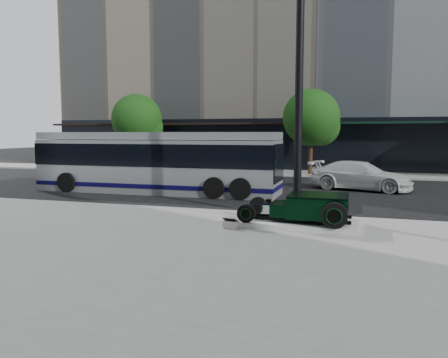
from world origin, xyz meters
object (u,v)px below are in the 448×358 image
(hot_rod, at_px, (311,207))
(transit_bus, at_px, (157,162))
(lamppost, at_px, (299,94))
(white_sedan, at_px, (360,176))

(hot_rod, xyz_separation_m, transit_bus, (-8.10, 6.37, 0.79))
(hot_rod, xyz_separation_m, lamppost, (-0.63, 1.68, 3.47))
(hot_rod, bearing_deg, white_sedan, 81.83)
(transit_bus, bearing_deg, lamppost, -32.11)
(lamppost, distance_m, white_sedan, 9.33)
(transit_bus, height_order, white_sedan, transit_bus)
(hot_rod, height_order, transit_bus, transit_bus)
(lamppost, xyz_separation_m, transit_bus, (-7.46, 4.68, -2.69))
(transit_bus, distance_m, white_sedan, 10.28)
(white_sedan, bearing_deg, lamppost, 179.98)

